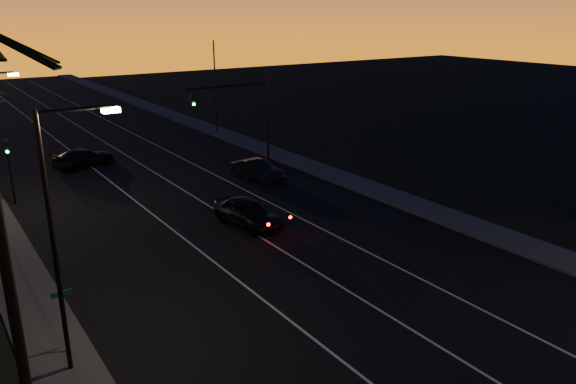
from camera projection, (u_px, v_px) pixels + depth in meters
road at (222, 220)px, 32.82m from camera, size 20.00×170.00×0.01m
sidewalk_left at (13, 265)px, 26.82m from camera, size 2.40×170.00×0.16m
sidewalk_right at (366, 187)px, 38.77m from camera, size 2.40×170.00×0.16m
lane_stripe_left at (174, 231)px, 31.21m from camera, size 0.12×160.00×0.01m
lane_stripe_mid at (229, 218)px, 33.08m from camera, size 0.12×160.00×0.01m
lane_stripe_right at (279, 207)px, 34.95m from camera, size 0.12×160.00×0.01m
streetlight_left_near at (61, 224)px, 17.59m from camera, size 2.55×0.26×9.00m
street_sign at (64, 314)px, 19.46m from camera, size 0.70×0.06×2.60m
signal_mast at (242, 105)px, 43.02m from camera, size 7.10×0.41×7.00m
signal_post at (8, 160)px, 34.73m from camera, size 0.28×0.37×4.20m
far_pole_right at (215, 88)px, 54.63m from camera, size 0.14×0.14×9.00m
lead_car at (247, 212)px, 31.78m from camera, size 2.55×5.34×1.57m
right_car at (258, 170)px, 40.52m from camera, size 2.44×4.51×1.41m
cross_car at (84, 158)px, 43.82m from camera, size 5.27×3.31×1.42m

